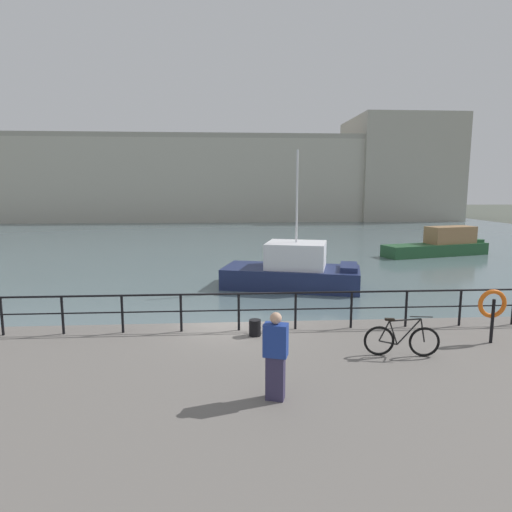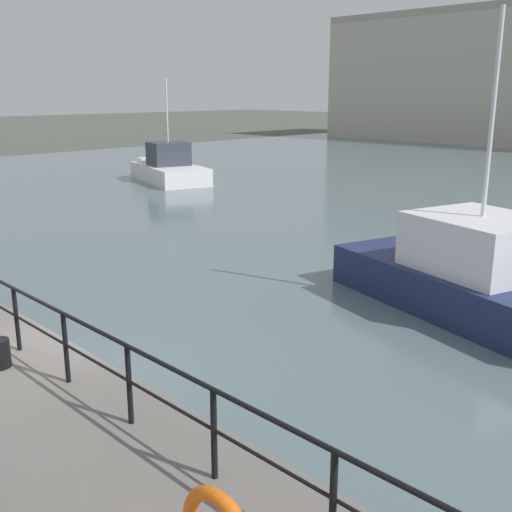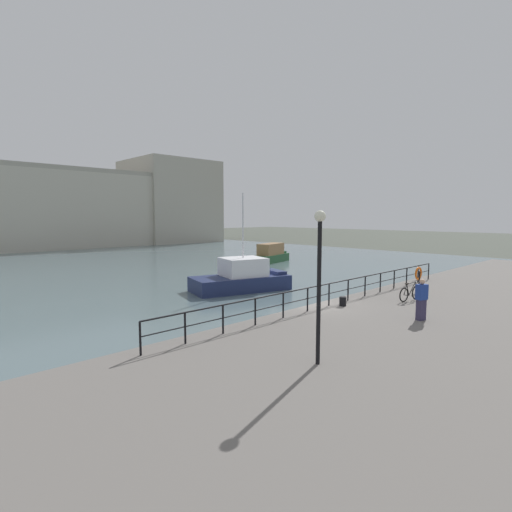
{
  "view_description": "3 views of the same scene",
  "coord_description": "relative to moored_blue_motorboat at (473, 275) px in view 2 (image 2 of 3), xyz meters",
  "views": [
    {
      "loc": [
        -0.2,
        -12.59,
        4.95
      ],
      "look_at": [
        0.97,
        5.07,
        2.21
      ],
      "focal_mm": 30.7,
      "sensor_mm": 36.0,
      "label": 1
    },
    {
      "loc": [
        9.34,
        -4.52,
        5.06
      ],
      "look_at": [
        1.46,
        3.3,
        2.08
      ],
      "focal_mm": 43.11,
      "sensor_mm": 36.0,
      "label": 2
    },
    {
      "loc": [
        -14.88,
        -11.46,
        5.23
      ],
      "look_at": [
        1.77,
        5.98,
        2.75
      ],
      "focal_mm": 27.4,
      "sensor_mm": 36.0,
      "label": 3
    }
  ],
  "objects": [
    {
      "name": "ground_plane",
      "position": [
        -3.12,
        -8.86,
        -0.88
      ],
      "size": [
        240.0,
        240.0,
        0.0
      ],
      "primitive_type": "plane",
      "color": "#4C5147"
    },
    {
      "name": "moored_blue_motorboat",
      "position": [
        0.0,
        0.0,
        0.0
      ],
      "size": [
        7.29,
        4.68,
        6.8
      ],
      "rotation": [
        0.0,
        0.0,
        -0.27
      ],
      "color": "navy",
      "rests_on": "water_basin"
    },
    {
      "name": "moored_cabin_cruiser",
      "position": [
        -22.34,
        7.95,
        -0.11
      ],
      "size": [
        6.4,
        4.29,
        5.75
      ],
      "rotation": [
        0.0,
        0.0,
        2.86
      ],
      "color": "white",
      "rests_on": "water_basin"
    },
    {
      "name": "quay_railing",
      "position": [
        -2.21,
        -9.61,
        0.86
      ],
      "size": [
        20.87,
        0.07,
        1.08
      ],
      "color": "black",
      "rests_on": "quay_promenade"
    }
  ]
}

